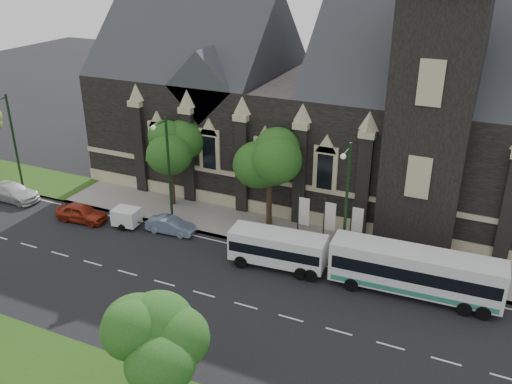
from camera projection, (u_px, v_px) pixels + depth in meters
The scene contains 18 objects.
ground at pixel (164, 283), 36.64m from camera, with size 160.00×160.00×0.00m, color black.
sidewalk at pixel (230, 222), 44.47m from camera, with size 80.00×5.00×0.15m, color gray.
museum at pixel (331, 104), 46.89m from camera, with size 40.00×17.70×29.90m.
tree_park_east at pixel (158, 335), 24.66m from camera, with size 3.40×3.40×6.28m.
tree_walk_right at pixel (273, 157), 41.90m from camera, with size 4.08×4.08×7.80m.
tree_walk_left at pixel (172, 141), 45.36m from camera, with size 3.91×3.91×7.64m.
street_lamp_near at pixel (346, 199), 36.60m from camera, with size 0.36×1.88×9.00m.
street_lamp_mid at pixel (167, 167), 41.94m from camera, with size 0.36×1.88×9.00m.
street_lamp_far at pixel (12, 138), 48.04m from camera, with size 0.36×1.88×9.00m.
banner_flag_left at pixel (302, 214), 40.72m from camera, with size 0.90×0.10×4.00m.
banner_flag_center at pixel (328, 219), 39.95m from camera, with size 0.90×0.10×4.00m.
banner_flag_right at pixel (355, 224), 39.19m from camera, with size 0.90×0.10×4.00m.
tour_coach at pixel (415, 271), 34.81m from camera, with size 10.75×2.90×3.11m.
shuttle_bus at pixel (278, 248), 37.95m from camera, with size 6.81×2.84×2.57m.
box_trailer at pixel (126, 217), 43.62m from camera, with size 2.94×1.73×1.54m.
sedan at pixel (171, 225), 42.79m from camera, with size 1.34×3.86×1.27m, color #7D92B5.
car_far_red at pixel (81, 213), 44.59m from camera, with size 1.72×4.28×1.46m, color maroon.
car_far_white at pixel (12, 192), 48.30m from camera, with size 2.11×5.20×1.51m, color silver.
Camera 1 is at (18.45, -25.54, 20.57)m, focal length 38.75 mm.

